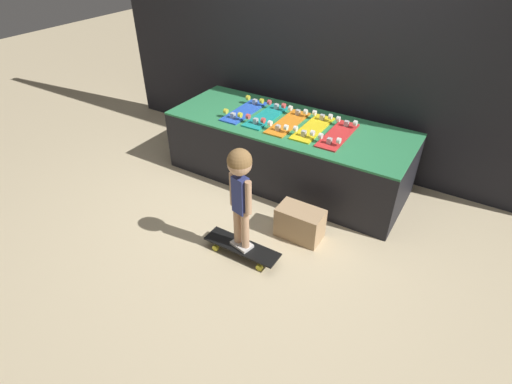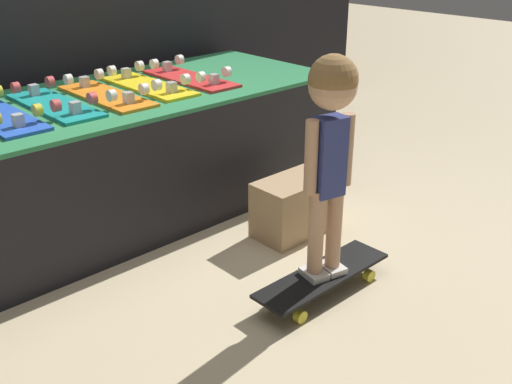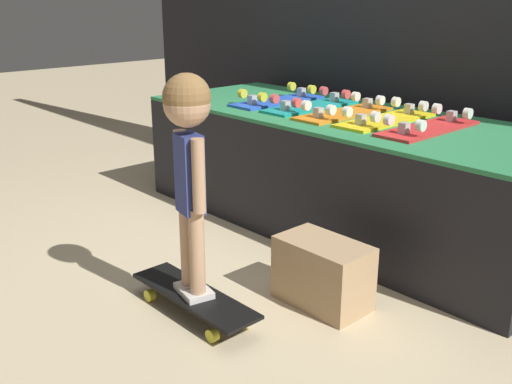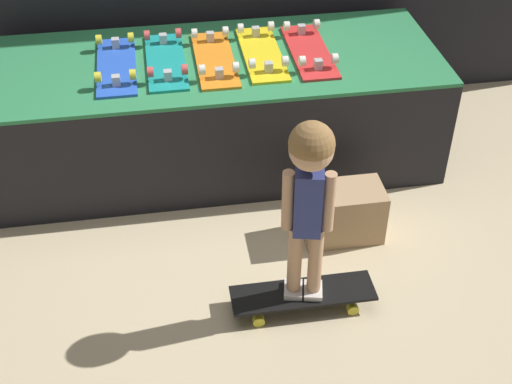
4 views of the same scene
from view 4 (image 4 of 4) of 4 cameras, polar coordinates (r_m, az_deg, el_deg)
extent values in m
plane|color=beige|center=(3.69, -2.00, -2.18)|extent=(16.00, 16.00, 0.00)
cube|color=black|center=(3.97, -3.19, 6.45)|extent=(2.39, 0.91, 0.61)
cube|color=#2D7F4C|center=(3.81, -3.35, 10.46)|extent=(2.39, 0.91, 0.02)
cube|color=blue|center=(3.78, -11.10, 9.82)|extent=(0.20, 0.62, 0.01)
cube|color=#B7B7BC|center=(3.95, -11.18, 11.62)|extent=(0.04, 0.04, 0.05)
cylinder|color=yellow|center=(3.93, -9.98, 12.08)|extent=(0.03, 0.05, 0.05)
cylinder|color=yellow|center=(3.94, -12.46, 11.81)|extent=(0.03, 0.05, 0.05)
cube|color=#B7B7BC|center=(3.59, -11.13, 8.75)|extent=(0.04, 0.04, 0.05)
cylinder|color=yellow|center=(3.57, -9.83, 9.25)|extent=(0.03, 0.05, 0.05)
cylinder|color=yellow|center=(3.58, -12.54, 8.96)|extent=(0.03, 0.05, 0.05)
cube|color=teal|center=(3.79, -7.22, 10.29)|extent=(0.20, 0.62, 0.01)
cube|color=#B7B7BC|center=(3.95, -7.45, 12.07)|extent=(0.04, 0.04, 0.05)
cylinder|color=#D84C4C|center=(3.95, -6.23, 12.52)|extent=(0.03, 0.05, 0.05)
cylinder|color=#D84C4C|center=(3.94, -8.72, 12.28)|extent=(0.03, 0.05, 0.05)
cube|color=#B7B7BC|center=(3.59, -7.07, 9.25)|extent=(0.04, 0.04, 0.05)
cylinder|color=#D84C4C|center=(3.58, -5.74, 9.73)|extent=(0.03, 0.05, 0.05)
cylinder|color=#D84C4C|center=(3.58, -8.45, 9.47)|extent=(0.03, 0.05, 0.05)
cube|color=orange|center=(3.78, -3.32, 10.52)|extent=(0.20, 0.62, 0.01)
cube|color=#B7B7BC|center=(3.95, -3.68, 12.29)|extent=(0.04, 0.04, 0.05)
cylinder|color=white|center=(3.95, -2.45, 12.72)|extent=(0.03, 0.05, 0.05)
cylinder|color=white|center=(3.93, -4.94, 12.52)|extent=(0.03, 0.05, 0.05)
cube|color=#B7B7BC|center=(3.59, -2.96, 9.48)|extent=(0.04, 0.04, 0.05)
cylinder|color=white|center=(3.59, -1.62, 9.95)|extent=(0.03, 0.05, 0.05)
cylinder|color=white|center=(3.57, -4.33, 9.72)|extent=(0.03, 0.05, 0.05)
cube|color=yellow|center=(3.83, 0.48, 10.97)|extent=(0.20, 0.62, 0.01)
cube|color=#B7B7BC|center=(4.00, -0.02, 12.71)|extent=(0.04, 0.04, 0.05)
cylinder|color=white|center=(4.00, 1.20, 13.12)|extent=(0.03, 0.05, 0.05)
cylinder|color=white|center=(3.98, -1.25, 12.96)|extent=(0.03, 0.05, 0.05)
cube|color=#B7B7BC|center=(3.64, 1.02, 9.97)|extent=(0.04, 0.04, 0.05)
cylinder|color=white|center=(3.64, 2.35, 10.42)|extent=(0.03, 0.05, 0.05)
cylinder|color=white|center=(3.62, -0.31, 10.23)|extent=(0.03, 0.05, 0.05)
cube|color=red|center=(3.87, 4.28, 11.14)|extent=(0.20, 0.62, 0.01)
cube|color=#B7B7BC|center=(4.03, 3.66, 12.86)|extent=(0.04, 0.04, 0.05)
cylinder|color=white|center=(4.04, 4.87, 13.25)|extent=(0.03, 0.05, 0.05)
cylinder|color=white|center=(4.01, 2.47, 13.12)|extent=(0.03, 0.05, 0.05)
cube|color=#B7B7BC|center=(3.68, 5.00, 10.14)|extent=(0.04, 0.04, 0.05)
cylinder|color=white|center=(3.69, 6.32, 10.57)|extent=(0.03, 0.05, 0.05)
cylinder|color=white|center=(3.65, 3.72, 10.41)|extent=(0.03, 0.05, 0.05)
cube|color=black|center=(3.20, 3.78, -8.08)|extent=(0.64, 0.18, 0.01)
cube|color=#B7B7BC|center=(3.27, 7.42, -7.99)|extent=(0.04, 0.04, 0.05)
cylinder|color=yellow|center=(3.34, 7.05, -7.37)|extent=(0.05, 0.03, 0.05)
cylinder|color=yellow|center=(3.24, 7.74, -9.26)|extent=(0.05, 0.03, 0.05)
cube|color=#B7B7BC|center=(3.20, -0.01, -8.94)|extent=(0.04, 0.04, 0.05)
cylinder|color=yellow|center=(3.26, -0.23, -8.27)|extent=(0.05, 0.03, 0.05)
cylinder|color=yellow|center=(3.16, 0.21, -10.25)|extent=(0.05, 0.03, 0.05)
cube|color=silver|center=(3.19, 4.59, -7.86)|extent=(0.10, 0.13, 0.03)
cylinder|color=tan|center=(3.05, 4.77, -5.40)|extent=(0.06, 0.06, 0.35)
cube|color=silver|center=(3.19, 2.99, -7.80)|extent=(0.10, 0.13, 0.03)
cylinder|color=tan|center=(3.05, 3.11, -5.34)|extent=(0.06, 0.06, 0.35)
cube|color=navy|center=(2.85, 4.20, -0.96)|extent=(0.13, 0.10, 0.31)
cylinder|color=tan|center=(2.85, 5.85, -0.82)|extent=(0.05, 0.05, 0.28)
cylinder|color=tan|center=(2.84, 2.56, -0.69)|extent=(0.05, 0.05, 0.28)
sphere|color=tan|center=(2.69, 4.46, 3.46)|extent=(0.18, 0.18, 0.18)
sphere|color=olive|center=(2.68, 4.48, 3.85)|extent=(0.18, 0.18, 0.18)
cube|color=tan|center=(3.54, 6.96, -1.65)|extent=(0.39, 0.23, 0.28)
camera|label=1|loc=(1.91, 77.03, 6.40)|focal=28.00mm
camera|label=2|loc=(1.67, -46.30, -14.12)|focal=42.00mm
camera|label=3|loc=(2.73, 52.31, -3.04)|focal=42.00mm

